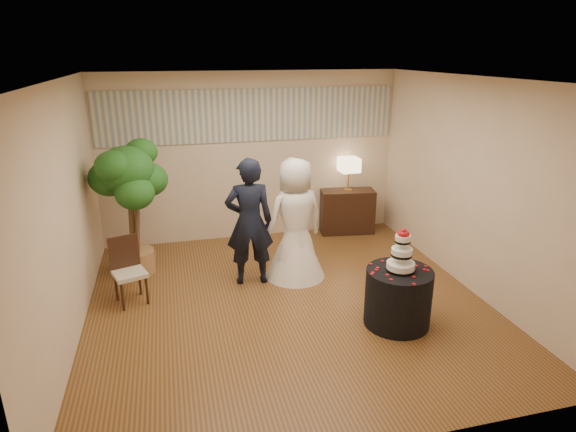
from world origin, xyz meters
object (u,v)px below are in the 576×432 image
object	(u,v)px
wedding_cake	(402,250)
side_chair	(129,272)
groom	(249,222)
cake_table	(398,297)
table_lamp	(349,174)
ficus_tree	(131,208)
bride	(295,219)
console	(347,211)

from	to	relation	value
wedding_cake	side_chair	bearing A→B (deg)	157.17
groom	cake_table	world-z (taller)	groom
groom	wedding_cake	bearing A→B (deg)	138.47
groom	table_lamp	size ratio (longest dim) A/B	3.08
cake_table	ficus_tree	xyz separation A→B (m)	(-3.07, 2.22, 0.64)
bride	ficus_tree	size ratio (longest dim) A/B	0.88
wedding_cake	cake_table	bearing A→B (deg)	0.00
console	table_lamp	xyz separation A→B (m)	(0.00, 0.00, 0.68)
ficus_tree	side_chair	xyz separation A→B (m)	(-0.02, -0.92, -0.56)
bride	wedding_cake	size ratio (longest dim) A/B	3.35
bride	cake_table	distance (m)	1.84
table_lamp	side_chair	bearing A→B (deg)	-154.26
ficus_tree	bride	bearing A→B (deg)	-16.58
cake_table	wedding_cake	bearing A→B (deg)	0.00
ficus_tree	console	bearing A→B (deg)	12.91
groom	ficus_tree	size ratio (longest dim) A/B	0.90
console	wedding_cake	bearing A→B (deg)	-91.49
groom	console	world-z (taller)	groom
groom	wedding_cake	world-z (taller)	groom
cake_table	table_lamp	distance (m)	3.17
groom	ficus_tree	bearing A→B (deg)	-20.45
bride	side_chair	size ratio (longest dim) A/B	2.00
table_lamp	ficus_tree	bearing A→B (deg)	-167.09
table_lamp	side_chair	size ratio (longest dim) A/B	0.67
cake_table	side_chair	bearing A→B (deg)	157.17
side_chair	wedding_cake	bearing A→B (deg)	-41.61
groom	wedding_cake	xyz separation A→B (m)	(1.50, -1.51, 0.06)
wedding_cake	table_lamp	world-z (taller)	table_lamp
groom	console	size ratio (longest dim) A/B	1.92
cake_table	side_chair	distance (m)	3.36
table_lamp	ficus_tree	distance (m)	3.68
cake_table	wedding_cake	xyz separation A→B (m)	(0.00, 0.00, 0.61)
cake_table	side_chair	size ratio (longest dim) A/B	0.89
bride	table_lamp	size ratio (longest dim) A/B	2.99
cake_table	console	bearing A→B (deg)	80.37
groom	table_lamp	xyz separation A→B (m)	(2.01, 1.53, 0.17)
groom	console	xyz separation A→B (m)	(2.01, 1.53, -0.50)
groom	side_chair	xyz separation A→B (m)	(-1.59, -0.21, -0.46)
cake_table	ficus_tree	world-z (taller)	ficus_tree
bride	console	world-z (taller)	bride
wedding_cake	console	xyz separation A→B (m)	(0.52, 3.04, -0.57)
wedding_cake	table_lamp	xyz separation A→B (m)	(0.52, 3.04, 0.11)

